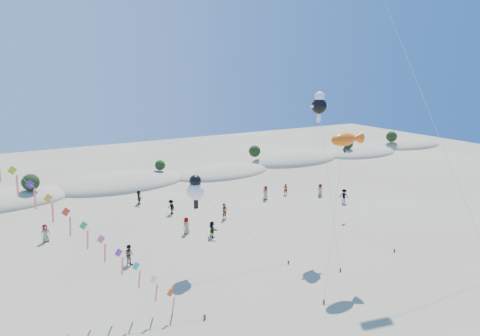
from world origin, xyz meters
name	(u,v)px	position (x,y,z in m)	size (l,w,h in m)	color
dune_ridge	(129,183)	(1.06, 45.14, 0.11)	(145.30, 11.49, 5.57)	tan
fish_kite	(347,139)	(11.20, 11.01, 11.04)	(7.32, 5.22, 11.62)	#3F2D1E
cartoon_kite_low	(196,189)	(0.03, 16.98, 6.79)	(7.70, 5.08, 8.04)	#3F2D1E
cartoon_kite_high	(319,105)	(12.85, 16.62, 13.43)	(3.98, 7.99, 14.66)	#3F2D1E
dark_kite	(356,172)	(19.77, 17.99, 5.55)	(4.32, 11.40, 8.07)	#3F2D1E
beachgoers	(212,210)	(5.89, 26.47, 0.89)	(35.56, 16.99, 1.89)	slate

